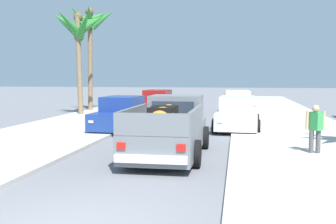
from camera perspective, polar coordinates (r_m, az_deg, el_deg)
name	(u,v)px	position (r m, az deg, el deg)	size (l,w,h in m)	color
sidewalk_left	(71,127)	(19.61, -13.42, -2.09)	(5.34, 60.00, 0.12)	#B2AFA8
sidewalk_right	(295,132)	(18.22, 17.34, -2.72)	(5.34, 60.00, 0.12)	#B2AFA8
curb_left	(97,128)	(19.15, -9.92, -2.22)	(0.16, 60.00, 0.10)	silver
curb_right	(264,132)	(18.10, 13.35, -2.71)	(0.16, 60.00, 0.10)	silver
pickup_truck	(169,129)	(12.58, 0.20, -2.45)	(2.23, 5.21, 1.80)	slate
car_left_near	(122,115)	(18.55, -6.46, -0.36)	(2.15, 4.31, 1.54)	navy
car_right_near	(158,102)	(27.07, -1.44, 1.38)	(2.18, 4.33, 1.54)	maroon
car_left_mid	(237,114)	(18.76, 9.66, -0.34)	(2.13, 4.30, 1.54)	silver
car_right_mid	(237,103)	(26.54, 9.66, 1.24)	(2.20, 4.33, 1.54)	silver
palm_tree_left_fore	(89,24)	(28.99, -10.98, 12.01)	(3.42, 3.79, 7.19)	brown
palm_tree_left_mid	(78,29)	(25.57, -12.50, 11.34)	(3.72, 4.00, 6.36)	#846B4C
pedestrian	(315,127)	(13.13, 19.94, -2.00)	(0.57, 0.44, 1.59)	#4C4C4C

